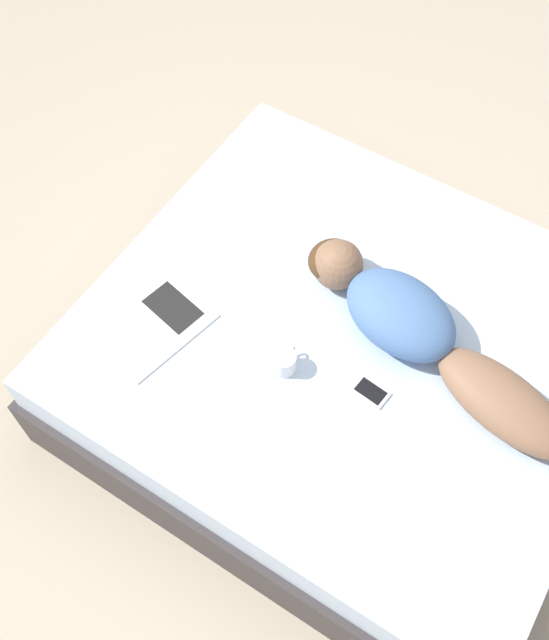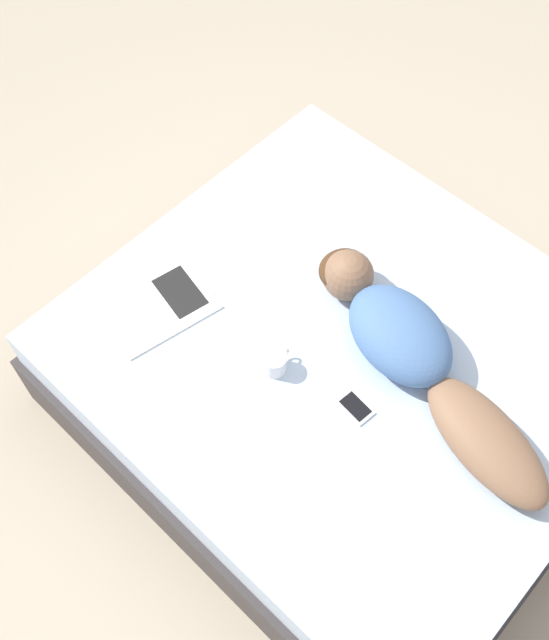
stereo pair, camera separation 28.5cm
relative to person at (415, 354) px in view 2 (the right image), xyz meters
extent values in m
plane|color=#B7A88E|center=(-0.09, 0.22, -0.62)|extent=(12.00, 12.00, 0.00)
cube|color=#383333|center=(-0.09, 0.22, -0.46)|extent=(1.82, 2.04, 0.33)
cube|color=silver|center=(-0.09, 0.22, -0.19)|extent=(1.76, 1.98, 0.20)
ellipsoid|color=brown|center=(-0.09, -0.39, -0.02)|extent=(0.37, 0.60, 0.15)
ellipsoid|color=#476B9E|center=(0.02, 0.09, 0.01)|extent=(0.42, 0.53, 0.21)
ellipsoid|color=#472D19|center=(0.10, 0.42, 0.01)|extent=(0.25, 0.23, 0.11)
sphere|color=brown|center=(0.10, 0.40, 0.01)|extent=(0.20, 0.20, 0.20)
cube|color=silver|center=(-0.57, 0.91, -0.09)|extent=(0.27, 0.35, 0.01)
cube|color=silver|center=(-0.37, 0.87, -0.09)|extent=(0.27, 0.35, 0.01)
cube|color=black|center=(-0.37, 0.87, -0.09)|extent=(0.18, 0.24, 0.00)
cylinder|color=white|center=(-0.36, 0.36, -0.05)|extent=(0.09, 0.09, 0.09)
cylinder|color=black|center=(-0.36, 0.36, -0.01)|extent=(0.08, 0.08, 0.01)
torus|color=white|center=(-0.31, 0.36, -0.05)|extent=(0.05, 0.01, 0.05)
cube|color=silver|center=(-0.27, 0.04, -0.09)|extent=(0.09, 0.14, 0.01)
cube|color=black|center=(-0.27, 0.04, -0.09)|extent=(0.08, 0.11, 0.00)
camera|label=1|loc=(-1.49, -0.31, 2.38)|focal=42.00mm
camera|label=2|loc=(-1.32, -0.54, 2.38)|focal=42.00mm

